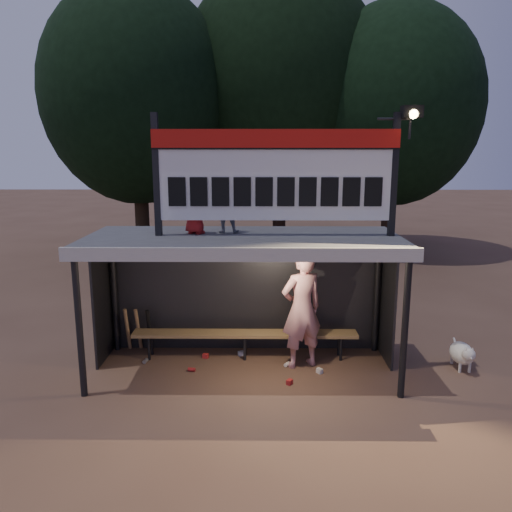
{
  "coord_description": "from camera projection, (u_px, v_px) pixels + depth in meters",
  "views": [
    {
      "loc": [
        0.28,
        -7.85,
        3.65
      ],
      "look_at": [
        0.2,
        0.4,
        1.9
      ],
      "focal_mm": 35.0,
      "sensor_mm": 36.0,
      "label": 1
    }
  ],
  "objects": [
    {
      "name": "player",
      "position": [
        302.0,
        309.0,
        8.43
      ],
      "size": [
        0.88,
        0.75,
        2.05
      ],
      "primitive_type": "imported",
      "rotation": [
        0.0,
        0.0,
        3.55
      ],
      "color": "silver",
      "rests_on": "ground"
    },
    {
      "name": "ground",
      "position": [
        244.0,
        370.0,
        8.44
      ],
      "size": [
        80.0,
        80.0,
        0.0
      ],
      "primitive_type": "plane",
      "color": "#503628",
      "rests_on": "ground"
    },
    {
      "name": "dog",
      "position": [
        462.0,
        353.0,
        8.45
      ],
      "size": [
        0.36,
        0.81,
        0.49
      ],
      "color": "white",
      "rests_on": "ground"
    },
    {
      "name": "tree_mid",
      "position": [
        280.0,
        81.0,
        18.41
      ],
      "size": [
        7.22,
        7.22,
        10.36
      ],
      "color": "black",
      "rests_on": "ground"
    },
    {
      "name": "tree_left",
      "position": [
        136.0,
        95.0,
        17.12
      ],
      "size": [
        6.46,
        6.46,
        9.27
      ],
      "color": "black",
      "rests_on": "ground"
    },
    {
      "name": "bats",
      "position": [
        138.0,
        329.0,
        9.17
      ],
      "size": [
        0.48,
        0.33,
        0.84
      ],
      "color": "#9B7348",
      "rests_on": "ground"
    },
    {
      "name": "bench",
      "position": [
        245.0,
        335.0,
        8.89
      ],
      "size": [
        4.0,
        0.35,
        0.48
      ],
      "color": "olive",
      "rests_on": "ground"
    },
    {
      "name": "dugout_shelter",
      "position": [
        244.0,
        261.0,
        8.3
      ],
      "size": [
        5.1,
        2.08,
        2.32
      ],
      "color": "#434345",
      "rests_on": "ground"
    },
    {
      "name": "litter",
      "position": [
        240.0,
        365.0,
        8.57
      ],
      "size": [
        3.11,
        1.25,
        0.08
      ],
      "color": "red",
      "rests_on": "ground"
    },
    {
      "name": "child_a",
      "position": [
        226.0,
        205.0,
        8.15
      ],
      "size": [
        0.46,
        0.37,
        0.9
      ],
      "primitive_type": "imported",
      "rotation": [
        0.0,
        0.0,
        3.07
      ],
      "color": "gray",
      "rests_on": "dugout_shelter"
    },
    {
      "name": "child_b",
      "position": [
        195.0,
        207.0,
        8.05
      ],
      "size": [
        0.51,
        0.46,
        0.87
      ],
      "primitive_type": "imported",
      "rotation": [
        0.0,
        0.0,
        2.58
      ],
      "color": "#A11819",
      "rests_on": "dugout_shelter"
    },
    {
      "name": "tree_right",
      "position": [
        394.0,
        106.0,
        17.59
      ],
      "size": [
        6.08,
        6.08,
        8.72
      ],
      "color": "black",
      "rests_on": "ground"
    },
    {
      "name": "scoreboard_assembly",
      "position": [
        279.0,
        172.0,
        7.74
      ],
      "size": [
        4.1,
        0.27,
        1.99
      ],
      "color": "black",
      "rests_on": "dugout_shelter"
    }
  ]
}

